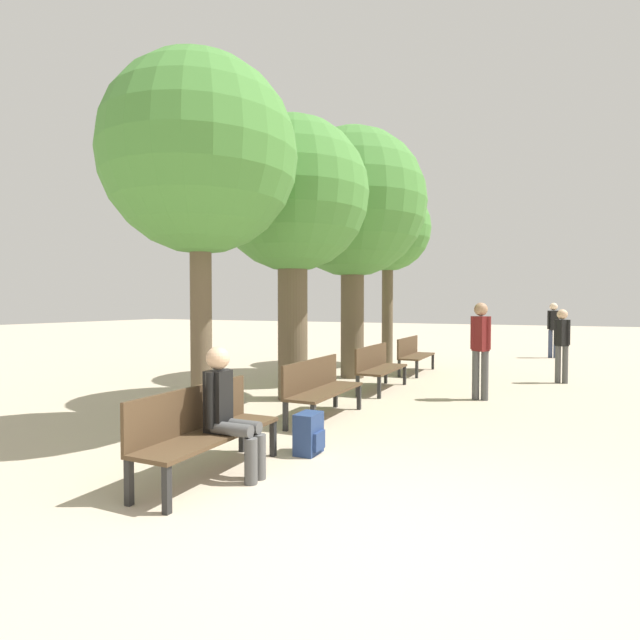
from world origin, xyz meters
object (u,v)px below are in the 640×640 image
tree_row_0 (200,158)px  pedestrian_near (553,326)px  bench_row_3 (413,352)px  tree_row_2 (353,205)px  tree_row_1 (292,199)px  bench_row_0 (203,425)px  bench_row_1 (320,385)px  tree_row_3 (388,230)px  bench_row_2 (378,365)px  pedestrian_far (481,344)px  backpack (309,434)px  person_seated (228,408)px  pedestrian_mid (562,341)px

tree_row_0 → pedestrian_near: tree_row_0 is taller
bench_row_3 → tree_row_2: bearing=-128.5°
tree_row_0 → tree_row_1: tree_row_1 is taller
bench_row_0 → bench_row_1: bearing=90.0°
tree_row_3 → pedestrian_near: bearing=42.7°
bench_row_2 → pedestrian_far: size_ratio=1.03×
bench_row_2 → backpack: 4.46m
pedestrian_near → bench_row_3: bearing=-121.0°
bench_row_3 → tree_row_0: (-1.09, -6.91, 3.15)m
bench_row_1 → pedestrian_far: bearing=51.9°
tree_row_1 → pedestrian_near: tree_row_1 is taller
bench_row_3 → person_seated: (0.24, -8.19, 0.18)m
tree_row_1 → tree_row_3: (-0.00, 5.67, 0.21)m
tree_row_0 → tree_row_1: bearing=90.0°
tree_row_1 → tree_row_2: tree_row_2 is taller
bench_row_0 → tree_row_2: (-1.09, 6.90, 3.51)m
bench_row_0 → backpack: size_ratio=3.82×
bench_row_3 → pedestrian_far: size_ratio=1.03×
bench_row_0 → tree_row_1: 5.13m
tree_row_0 → tree_row_1: (0.00, 2.59, -0.06)m
pedestrian_near → backpack: bearing=-101.5°
bench_row_1 → tree_row_3: size_ratio=0.36×
tree_row_0 → pedestrian_mid: bearing=56.3°
bench_row_3 → pedestrian_near: (3.18, 5.29, 0.50)m
bench_row_0 → tree_row_0: 3.60m
backpack → pedestrian_mid: 7.46m
pedestrian_far → backpack: bearing=-107.9°
bench_row_3 → pedestrian_mid: size_ratio=1.12×
tree_row_3 → bench_row_2: bearing=-75.1°
person_seated → pedestrian_near: bearing=77.7°
tree_row_1 → pedestrian_near: (4.27, 9.62, -2.59)m
tree_row_2 → tree_row_3: size_ratio=1.14×
bench_row_1 → bench_row_3: size_ratio=1.00×
pedestrian_far → tree_row_1: bearing=-156.2°
tree_row_2 → backpack: size_ratio=12.26×
tree_row_2 → pedestrian_near: tree_row_2 is taller
bench_row_3 → backpack: (0.64, -7.17, -0.28)m
tree_row_1 → pedestrian_far: 4.26m
bench_row_3 → backpack: bench_row_3 is taller
bench_row_1 → pedestrian_far: pedestrian_far is taller
pedestrian_mid → tree_row_1: bearing=-137.4°
bench_row_1 → person_seated: person_seated is taller
tree_row_2 → pedestrian_mid: tree_row_2 is taller
bench_row_0 → bench_row_2: (0.00, 5.52, 0.00)m
bench_row_3 → backpack: size_ratio=3.82×
tree_row_3 → pedestrian_far: bearing=-54.4°
backpack → pedestrian_near: pedestrian_near is taller
tree_row_0 → tree_row_2: size_ratio=0.86×
bench_row_0 → tree_row_3: bearing=96.5°
tree_row_0 → person_seated: size_ratio=3.83×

